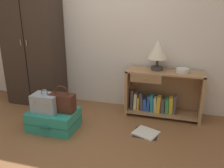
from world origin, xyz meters
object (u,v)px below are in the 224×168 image
bookshelf (161,95)px  bowl (182,70)px  suitcase_large (54,119)px  open_book_on_floor (146,133)px  train_case (46,103)px  wardrobe (33,40)px  table_lamp (158,50)px  handbag (62,102)px  bottle (31,117)px

bookshelf → bowl: bearing=-2.6°
suitcase_large → open_book_on_floor: suitcase_large is taller
train_case → open_book_on_floor: size_ratio=0.90×
wardrobe → suitcase_large: size_ratio=3.31×
table_lamp → handbag: bearing=-144.1°
suitcase_large → open_book_on_floor: bearing=9.4°
bottle → bookshelf: bearing=23.5°
handbag → open_book_on_floor: bearing=9.5°
bookshelf → suitcase_large: 1.57m
bowl → bookshelf: bearing=177.4°
train_case → bottle: 0.45m
wardrobe → table_lamp: (1.96, 0.07, -0.06)m
train_case → handbag: 0.22m
bottle → suitcase_large: bearing=-8.4°
bookshelf → handbag: bearing=-146.6°
wardrobe → open_book_on_floor: wardrobe is taller
table_lamp → open_book_on_floor: 1.15m
open_book_on_floor → bowl: bearing=56.9°
wardrobe → handbag: wardrobe is taller
train_case → handbag: (0.21, 0.06, 0.01)m
bottle → handbag: bearing=-4.1°
wardrobe → train_case: 1.22m
train_case → bottle: bearing=163.1°
wardrobe → open_book_on_floor: (1.93, -0.56, -1.03)m
bowl → handbag: size_ratio=0.49×
train_case → bowl: bearing=26.5°
bookshelf → train_case: bookshelf is taller
handbag → bottle: size_ratio=2.08×
table_lamp → train_case: 1.69m
bowl → train_case: bowl is taller
table_lamp → handbag: 1.50m
bowl → train_case: bearing=-153.5°
table_lamp → suitcase_large: size_ratio=0.70×
table_lamp → bowl: table_lamp is taller
suitcase_large → bowl: bearing=26.4°
bowl → bottle: size_ratio=1.03×
bookshelf → bowl: size_ratio=6.22×
suitcase_large → train_case: (-0.08, -0.04, 0.25)m
suitcase_large → handbag: handbag is taller
wardrobe → bookshelf: bearing=1.4°
wardrobe → bottle: (0.32, -0.70, -0.96)m
table_lamp → open_book_on_floor: size_ratio=1.19×
bookshelf → table_lamp: size_ratio=2.48×
bookshelf → bottle: bookshelf is taller
bookshelf → open_book_on_floor: size_ratio=2.96×
train_case → handbag: handbag is taller
train_case → wardrobe: bearing=128.6°
table_lamp → suitcase_large: (-1.25, -0.83, -0.85)m
bottle → train_case: bearing=-16.9°
suitcase_large → open_book_on_floor: (1.21, 0.20, -0.12)m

